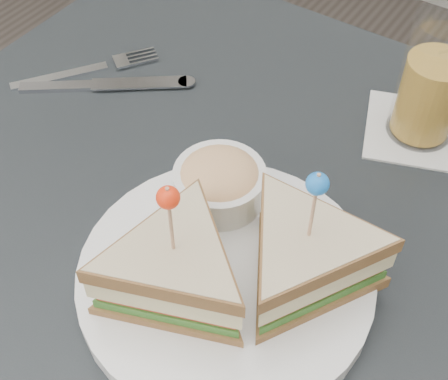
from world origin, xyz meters
TOP-DOWN VIEW (x-y plane):
  - table at (0.00, 0.00)m, footprint 0.80×0.80m
  - plate_meal at (0.06, -0.05)m, footprint 0.33×0.32m
  - cutlery_fork at (-0.27, 0.12)m, footprint 0.13×0.17m
  - cutlery_knife at (-0.24, 0.10)m, footprint 0.19×0.15m
  - drink_set at (0.12, 0.25)m, footprint 0.15×0.15m

SIDE VIEW (x-z plane):
  - table at x=0.00m, z-range 0.30..1.05m
  - cutlery_fork at x=-0.27m, z-range 0.75..0.76m
  - cutlery_knife at x=-0.24m, z-range 0.75..0.76m
  - plate_meal at x=0.06m, z-range 0.71..0.88m
  - drink_set at x=0.12m, z-range 0.74..0.89m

